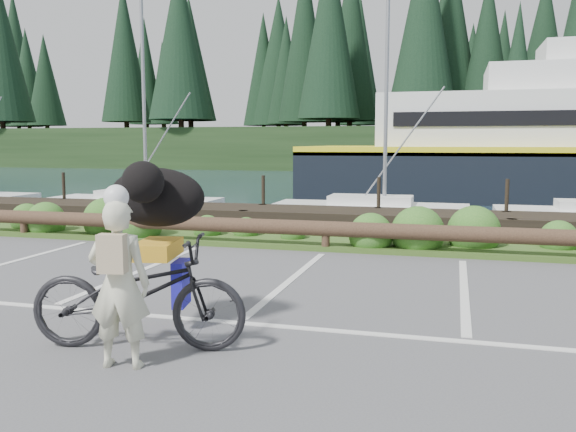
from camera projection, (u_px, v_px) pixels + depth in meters
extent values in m
plane|color=#4D4D4F|center=(250.00, 314.00, 7.61)|extent=(72.00, 72.00, 0.00)
plane|color=#172B38|center=(427.00, 180.00, 53.70)|extent=(160.00, 160.00, 0.00)
cube|color=#3D5B21|center=(333.00, 243.00, 12.67)|extent=(34.00, 1.60, 0.10)
imported|color=black|center=(138.00, 293.00, 6.28)|extent=(2.36, 1.19, 1.18)
imported|color=beige|center=(119.00, 284.00, 5.73)|extent=(0.65, 0.49, 1.61)
ellipsoid|color=black|center=(156.00, 197.00, 6.88)|extent=(0.77, 1.24, 0.67)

